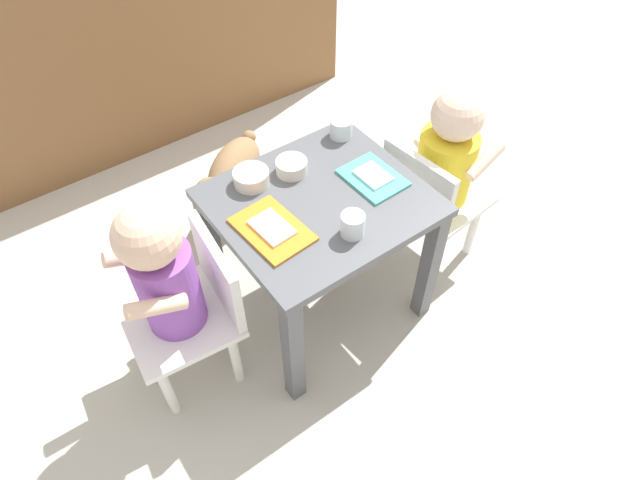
{
  "coord_description": "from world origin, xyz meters",
  "views": [
    {
      "loc": [
        -0.63,
        -0.86,
        1.51
      ],
      "look_at": [
        0.0,
        0.0,
        0.31
      ],
      "focal_mm": 31.08,
      "sensor_mm": 36.0,
      "label": 1
    }
  ],
  "objects": [
    {
      "name": "food_tray_right",
      "position": [
        0.17,
        -0.02,
        0.48
      ],
      "size": [
        0.14,
        0.18,
        0.02
      ],
      "color": "#4CC6BC",
      "rests_on": "dining_table"
    },
    {
      "name": "water_cup_left",
      "position": [
        -0.01,
        -0.15,
        0.5
      ],
      "size": [
        0.06,
        0.06,
        0.06
      ],
      "color": "white",
      "rests_on": "dining_table"
    },
    {
      "name": "cereal_bowl_left_side",
      "position": [
        -0.12,
        0.16,
        0.5
      ],
      "size": [
        0.1,
        0.1,
        0.04
      ],
      "color": "silver",
      "rests_on": "dining_table"
    },
    {
      "name": "seated_child_right",
      "position": [
        0.44,
        -0.04,
        0.41
      ],
      "size": [
        0.3,
        0.3,
        0.65
      ],
      "color": "white",
      "rests_on": "ground"
    },
    {
      "name": "water_cup_right",
      "position": [
        0.21,
        0.18,
        0.5
      ],
      "size": [
        0.07,
        0.07,
        0.06
      ],
      "color": "white",
      "rests_on": "dining_table"
    },
    {
      "name": "food_tray_left",
      "position": [
        -0.17,
        -0.02,
        0.48
      ],
      "size": [
        0.16,
        0.22,
        0.02
      ],
      "color": "orange",
      "rests_on": "dining_table"
    },
    {
      "name": "veggie_bowl_far",
      "position": [
        0.0,
        0.13,
        0.49
      ],
      "size": [
        0.09,
        0.09,
        0.04
      ],
      "color": "silver",
      "rests_on": "dining_table"
    },
    {
      "name": "dog",
      "position": [
        -0.02,
        0.51,
        0.2
      ],
      "size": [
        0.38,
        0.33,
        0.3
      ],
      "color": "olive",
      "rests_on": "ground"
    },
    {
      "name": "seated_child_left",
      "position": [
        -0.44,
        0.03,
        0.42
      ],
      "size": [
        0.31,
        0.31,
        0.67
      ],
      "color": "white",
      "rests_on": "ground"
    },
    {
      "name": "ground_plane",
      "position": [
        0.0,
        0.0,
        0.0
      ],
      "size": [
        7.0,
        7.0,
        0.0
      ],
      "primitive_type": "plane",
      "color": "#B2ADA3"
    },
    {
      "name": "kitchen_cabinet_back",
      "position": [
        0.0,
        1.21,
        0.43
      ],
      "size": [
        1.72,
        0.31,
        0.87
      ],
      "primitive_type": "cube",
      "color": "brown",
      "rests_on": "ground"
    },
    {
      "name": "dining_table",
      "position": [
        0.0,
        0.0,
        0.38
      ],
      "size": [
        0.55,
        0.49,
        0.47
      ],
      "color": "#515459",
      "rests_on": "ground"
    }
  ]
}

